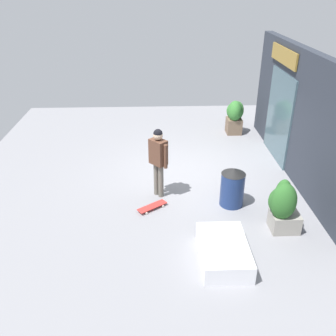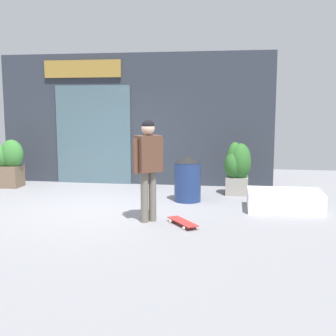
{
  "view_description": "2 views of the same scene",
  "coord_description": "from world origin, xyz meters",
  "px_view_note": "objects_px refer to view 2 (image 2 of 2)",
  "views": [
    {
      "loc": [
        8.88,
        -0.87,
        4.8
      ],
      "look_at": [
        1.41,
        -0.58,
        0.91
      ],
      "focal_mm": 39.03,
      "sensor_mm": 36.0,
      "label": 1
    },
    {
      "loc": [
        2.53,
        -7.86,
        1.95
      ],
      "look_at": [
        1.41,
        -0.58,
        0.91
      ],
      "focal_mm": 45.83,
      "sensor_mm": 36.0,
      "label": 2
    }
  ],
  "objects_px": {
    "planter_box_right": "(9,160)",
    "skateboarder": "(148,160)",
    "skateboard": "(183,222)",
    "planter_box_left": "(237,167)",
    "trash_bin": "(188,178)"
  },
  "relations": [
    {
      "from": "planter_box_right",
      "to": "trash_bin",
      "type": "bearing_deg",
      "value": -12.0
    },
    {
      "from": "planter_box_left",
      "to": "planter_box_right",
      "type": "relative_size",
      "value": 1.01
    },
    {
      "from": "planter_box_left",
      "to": "planter_box_right",
      "type": "height_order",
      "value": "planter_box_left"
    },
    {
      "from": "skateboard",
      "to": "trash_bin",
      "type": "relative_size",
      "value": 0.75
    },
    {
      "from": "skateboarder",
      "to": "trash_bin",
      "type": "bearing_deg",
      "value": 121.93
    },
    {
      "from": "planter_box_right",
      "to": "skateboard",
      "type": "bearing_deg",
      "value": -31.51
    },
    {
      "from": "planter_box_right",
      "to": "skateboarder",
      "type": "bearing_deg",
      "value": -33.63
    },
    {
      "from": "skateboarder",
      "to": "skateboard",
      "type": "distance_m",
      "value": 1.2
    },
    {
      "from": "planter_box_left",
      "to": "planter_box_right",
      "type": "distance_m",
      "value": 5.53
    },
    {
      "from": "trash_bin",
      "to": "planter_box_left",
      "type": "bearing_deg",
      "value": 39.75
    },
    {
      "from": "skateboard",
      "to": "trash_bin",
      "type": "distance_m",
      "value": 1.93
    },
    {
      "from": "skateboard",
      "to": "planter_box_right",
      "type": "distance_m",
      "value": 5.47
    },
    {
      "from": "skateboarder",
      "to": "skateboard",
      "type": "height_order",
      "value": "skateboarder"
    },
    {
      "from": "planter_box_right",
      "to": "trash_bin",
      "type": "relative_size",
      "value": 1.22
    },
    {
      "from": "planter_box_left",
      "to": "planter_box_right",
      "type": "bearing_deg",
      "value": 178.83
    }
  ]
}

